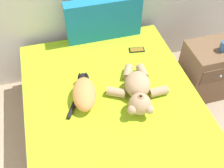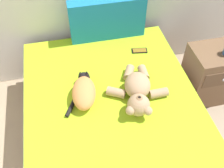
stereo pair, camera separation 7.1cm
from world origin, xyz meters
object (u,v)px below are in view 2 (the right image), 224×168
at_px(bed, 115,129).
at_px(teddy_bear, 138,91).
at_px(nightstand, 209,74).
at_px(patterned_cushion, 107,19).
at_px(cat, 84,91).
at_px(cell_phone, 139,51).

height_order(bed, teddy_bear, teddy_bear).
bearing_deg(nightstand, teddy_bear, -159.82).
height_order(patterned_cushion, teddy_bear, patterned_cushion).
distance_m(cat, teddy_bear, 0.43).
bearing_deg(bed, nightstand, 20.54).
height_order(patterned_cushion, nightstand, patterned_cushion).
bearing_deg(teddy_bear, patterned_cushion, 94.43).
bearing_deg(patterned_cushion, bed, -98.40).
bearing_deg(patterned_cushion, cell_phone, -49.49).
distance_m(teddy_bear, nightstand, 0.99).
bearing_deg(teddy_bear, bed, -157.94).
height_order(cell_phone, nightstand, nightstand).
height_order(bed, patterned_cushion, patterned_cushion).
height_order(teddy_bear, cell_phone, teddy_bear).
relative_size(bed, cat, 4.89).
xyz_separation_m(patterned_cushion, cat, (-0.35, -0.75, -0.14)).
xyz_separation_m(bed, nightstand, (1.09, 0.41, 0.03)).
bearing_deg(cell_phone, bed, -121.44).
xyz_separation_m(patterned_cushion, cell_phone, (0.25, -0.30, -0.20)).
bearing_deg(bed, cell_phone, 58.56).
distance_m(cat, cell_phone, 0.76).
distance_m(bed, patterned_cushion, 1.07).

